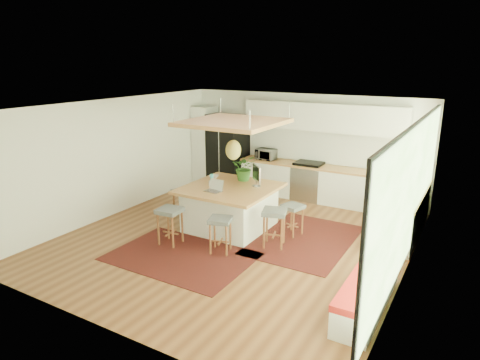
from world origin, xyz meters
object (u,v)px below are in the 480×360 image
Objects in this scene: microwave at (266,153)px; stool_right_back at (292,219)px; stool_right_front at (274,229)px; stool_left_side at (183,203)px; fridge at (228,154)px; stool_near_right at (220,235)px; island_plant at (245,170)px; stool_near_left at (170,227)px; island at (230,208)px; monitor at (256,175)px; laptop at (213,186)px.

stool_right_back is at bearing -48.95° from microwave.
stool_left_side is (-2.49, 0.36, 0.00)m from stool_right_front.
stool_right_back is (3.06, -2.42, -0.57)m from fridge.
stool_near_right is 4.04m from microwave.
fridge is at bearing 141.65° from stool_right_back.
island_plant is at bearing 104.87° from stool_near_right.
stool_right_back is 3.10m from microwave.
stool_right_front is (0.76, 0.75, 0.00)m from stool_near_right.
stool_near_right is 1.05× the size of stool_right_back.
fridge is 4.26m from stool_near_left.
fridge is 3.97× the size of microwave.
fridge reaches higher than island.
fridge reaches higher than stool_right_front.
stool_near_right is 1.01× the size of stool_left_side.
stool_near_left is 2.04m from stool_right_front.
island_plant is (-1.22, 0.98, 0.80)m from stool_right_front.
stool_right_front reaches higher than stool_near_right.
stool_right_front is at bearing -57.02° from microwave.
island_plant is at bearing -166.62° from monitor.
stool_near_left is 1.09× the size of stool_left_side.
island is 0.92m from island_plant.
laptop reaches higher than stool_near_right.
monitor reaches higher than stool_near_right.
island_plant reaches higher than stool_near_right.
fridge is 2.74× the size of stool_right_front.
stool_near_right is at bearing 9.55° from stool_near_left.
stool_right_front is (1.82, 0.93, 0.00)m from stool_near_left.
stool_right_back is (0.08, 0.72, 0.00)m from stool_right_front.
microwave is (1.22, -0.04, 0.18)m from fridge.
laptop is (-0.60, 0.67, 0.70)m from stool_near_right.
stool_near_right is 1.96m from island_plant.
island is 5.11× the size of laptop.
island reaches higher than stool_near_right.
stool_right_back is at bearing 60.10° from stool_near_right.
stool_left_side is at bearing -74.05° from fridge.
fridge is 4.51m from stool_near_right.
stool_right_back is 1.55m from island_plant.
stool_near_right is 1.07m from stool_right_front.
monitor is at bearing 58.93° from laptop.
island is 2.68× the size of stool_near_right.
monitor reaches higher than stool_right_back.
island_plant is (-0.45, 0.28, -0.03)m from monitor.
island is at bearing -51.79° from fridge.
stool_near_right is 2.05m from stool_left_side.
stool_left_side is (-1.25, -0.02, -0.11)m from island.
laptop is at bearing -57.43° from fridge.
microwave reaches higher than stool_left_side.
laptop is at bearing -176.84° from stool_right_front.
laptop is (1.62, -3.21, 0.12)m from fridge.
microwave reaches higher than stool_right_front.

